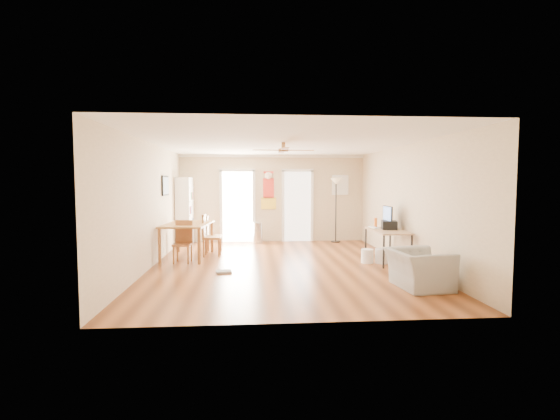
{
  "coord_description": "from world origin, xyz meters",
  "views": [
    {
      "loc": [
        -0.68,
        -8.36,
        1.78
      ],
      "look_at": [
        0.0,
        0.6,
        1.15
      ],
      "focal_mm": 25.36,
      "sensor_mm": 36.0,
      "label": 1
    }
  ],
  "objects": [
    {
      "name": "dining_chair_right_a",
      "position": [
        -1.6,
        1.75,
        0.46
      ],
      "size": [
        0.38,
        0.38,
        0.92
      ],
      "primitive_type": null,
      "rotation": [
        0.0,
        0.0,
        1.58
      ],
      "color": "olive",
      "rests_on": "floor"
    },
    {
      "name": "wall_right",
      "position": [
        2.75,
        0.0,
        1.3
      ],
      "size": [
        0.04,
        7.0,
        2.6
      ],
      "primitive_type": null,
      "color": "beige",
      "rests_on": "floor"
    },
    {
      "name": "wall_left",
      "position": [
        -2.75,
        0.0,
        1.3
      ],
      "size": [
        0.04,
        7.0,
        2.6
      ],
      "primitive_type": null,
      "color": "beige",
      "rests_on": "floor"
    },
    {
      "name": "kitchen_doorway",
      "position": [
        -1.05,
        3.48,
        1.05
      ],
      "size": [
        0.9,
        0.1,
        2.1
      ],
      "primitive_type": null,
      "color": "white",
      "rests_on": "wall_back"
    },
    {
      "name": "armchair",
      "position": [
        2.15,
        -1.98,
        0.32
      ],
      "size": [
        0.95,
        1.06,
        0.64
      ],
      "primitive_type": "imported",
      "rotation": [
        0.0,
        0.0,
        1.66
      ],
      "color": "gray",
      "rests_on": "floor"
    },
    {
      "name": "wall_front",
      "position": [
        0.0,
        -3.5,
        1.3
      ],
      "size": [
        5.5,
        0.04,
        2.6
      ],
      "primitive_type": null,
      "color": "beige",
      "rests_on": "floor"
    },
    {
      "name": "wastebasket_a",
      "position": [
        1.9,
        0.11,
        0.15
      ],
      "size": [
        0.28,
        0.28,
        0.31
      ],
      "primitive_type": "cylinder",
      "rotation": [
        0.0,
        0.0,
        -0.05
      ],
      "color": "white",
      "rests_on": "floor"
    },
    {
      "name": "keyboard",
      "position": [
        2.2,
        0.63,
        0.73
      ],
      "size": [
        0.16,
        0.41,
        0.02
      ],
      "primitive_type": "cube",
      "rotation": [
        0.0,
        0.0,
        0.07
      ],
      "color": "white",
      "rests_on": "computer_desk"
    },
    {
      "name": "printer",
      "position": [
        2.45,
        0.3,
        0.82
      ],
      "size": [
        0.39,
        0.43,
        0.19
      ],
      "primitive_type": "cube",
      "rotation": [
        0.0,
        0.0,
        -0.21
      ],
      "color": "black",
      "rests_on": "computer_desk"
    },
    {
      "name": "wall_decal",
      "position": [
        -0.13,
        3.48,
        1.55
      ],
      "size": [
        0.46,
        0.03,
        1.1
      ],
      "primitive_type": "cube",
      "color": "red",
      "rests_on": "wall_back"
    },
    {
      "name": "crown_molding",
      "position": [
        0.0,
        0.0,
        2.56
      ],
      "size": [
        5.5,
        7.0,
        0.08
      ],
      "primitive_type": null,
      "color": "white",
      "rests_on": "wall_back"
    },
    {
      "name": "orange_bottle",
      "position": [
        2.3,
        0.8,
        0.83
      ],
      "size": [
        0.09,
        0.09,
        0.21
      ],
      "primitive_type": "cylinder",
      "rotation": [
        0.0,
        0.0,
        0.25
      ],
      "color": "orange",
      "rests_on": "computer_desk"
    },
    {
      "name": "bathroom_doorway",
      "position": [
        0.75,
        3.48,
        1.05
      ],
      "size": [
        0.8,
        0.1,
        2.1
      ],
      "primitive_type": null,
      "color": "white",
      "rests_on": "wall_back"
    },
    {
      "name": "wastebasket_b",
      "position": [
        2.2,
        0.04,
        0.16
      ],
      "size": [
        0.31,
        0.31,
        0.32
      ],
      "primitive_type": "cylinder",
      "rotation": [
        0.0,
        0.0,
        -0.11
      ],
      "color": "white",
      "rests_on": "floor"
    },
    {
      "name": "ceiling",
      "position": [
        0.0,
        0.0,
        2.6
      ],
      "size": [
        5.5,
        7.0,
        0.0
      ],
      "primitive_type": null,
      "color": "silver",
      "rests_on": "floor"
    },
    {
      "name": "floor",
      "position": [
        0.0,
        0.0,
        0.0
      ],
      "size": [
        7.0,
        7.0,
        0.0
      ],
      "primitive_type": "plane",
      "color": "brown",
      "rests_on": "ground"
    },
    {
      "name": "ceiling_fan",
      "position": [
        0.0,
        -0.3,
        2.43
      ],
      "size": [
        1.24,
        1.24,
        0.2
      ],
      "primitive_type": null,
      "color": "#593819",
      "rests_on": "ceiling"
    },
    {
      "name": "computer_desk",
      "position": [
        2.36,
        0.16,
        0.36
      ],
      "size": [
        0.67,
        1.35,
        0.72
      ],
      "primitive_type": null,
      "color": "tan",
      "rests_on": "floor"
    },
    {
      "name": "framed_poster",
      "position": [
        -2.73,
        1.4,
        1.7
      ],
      "size": [
        0.04,
        0.66,
        0.48
      ],
      "primitive_type": "cube",
      "color": "black",
      "rests_on": "wall_left"
    },
    {
      "name": "ac_grille",
      "position": [
        2.05,
        3.47,
        1.7
      ],
      "size": [
        0.5,
        0.04,
        0.6
      ],
      "primitive_type": "cube",
      "color": "white",
      "rests_on": "wall_back"
    },
    {
      "name": "trash_can",
      "position": [
        -0.46,
        3.16,
        0.3
      ],
      "size": [
        0.33,
        0.33,
        0.6
      ],
      "primitive_type": "cylinder",
      "rotation": [
        0.0,
        0.0,
        0.23
      ],
      "color": "silver",
      "rests_on": "floor"
    },
    {
      "name": "floor_cloth",
      "position": [
        -1.21,
        -0.62,
        0.02
      ],
      "size": [
        0.33,
        0.28,
        0.04
      ],
      "primitive_type": "cube",
      "rotation": [
        0.0,
        0.0,
        0.16
      ],
      "color": "gray",
      "rests_on": "floor"
    },
    {
      "name": "bookshelf",
      "position": [
        -2.54,
        3.04,
        0.96
      ],
      "size": [
        0.59,
        0.93,
        1.92
      ],
      "primitive_type": null,
      "rotation": [
        0.0,
        0.0,
        -0.26
      ],
      "color": "white",
      "rests_on": "floor"
    },
    {
      "name": "wall_back",
      "position": [
        0.0,
        3.5,
        1.3
      ],
      "size": [
        5.5,
        0.04,
        2.6
      ],
      "primitive_type": null,
      "color": "beige",
      "rests_on": "floor"
    },
    {
      "name": "torchiere_lamp",
      "position": [
        1.86,
        3.18,
        0.95
      ],
      "size": [
        0.42,
        0.42,
        1.9
      ],
      "primitive_type": null,
      "rotation": [
        0.0,
        0.0,
        0.2
      ],
      "color": "black",
      "rests_on": "floor"
    },
    {
      "name": "dining_chair_near",
      "position": [
        -2.18,
        0.44,
        0.46
      ],
      "size": [
        0.41,
        0.41,
        0.92
      ],
      "primitive_type": null,
      "rotation": [
        0.0,
        0.0,
        -0.08
      ],
      "color": "#A96636",
      "rests_on": "floor"
    },
    {
      "name": "dining_chair_right_b",
      "position": [
        -1.6,
        1.21,
        0.5
      ],
      "size": [
        0.43,
        0.43,
        1.01
      ],
      "primitive_type": null,
      "rotation": [
        0.0,
        0.0,
        1.54
      ],
      "color": "#A47535",
      "rests_on": "floor"
    },
    {
      "name": "dining_table",
      "position": [
        -2.15,
        1.03,
        0.41
      ],
      "size": [
        1.12,
        1.72,
        0.82
      ],
      "primitive_type": null,
      "rotation": [
        0.0,
        0.0,
        -0.09
      ],
      "color": "olive",
      "rests_on": "floor"
    },
    {
      "name": "imac",
      "position": [
        2.47,
        0.46,
        0.98
      ],
      "size": [
        0.16,
        0.56,
        0.52
      ],
      "primitive_type": null,
      "rotation": [
        0.0,
        0.0,
        -0.16
      ],
      "color": "black",
      "rests_on": "computer_desk"
    }
  ]
}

